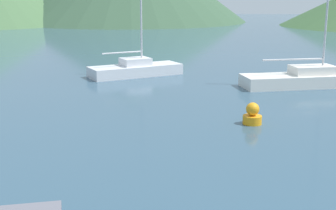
{
  "coord_description": "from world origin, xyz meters",
  "views": [
    {
      "loc": [
        1.56,
        -3.29,
        5.41
      ],
      "look_at": [
        -0.53,
        14.0,
        1.2
      ],
      "focal_mm": 50.0,
      "sensor_mm": 36.0,
      "label": 1
    }
  ],
  "objects": [
    {
      "name": "sailboat_inner",
      "position": [
        -4.27,
        26.95,
        0.46
      ],
      "size": [
        6.18,
        5.17,
        6.88
      ],
      "rotation": [
        0.0,
        0.0,
        0.61
      ],
      "color": "silver",
      "rests_on": "ground_plane"
    },
    {
      "name": "sailboat_middle",
      "position": [
        6.75,
        24.72,
        0.49
      ],
      "size": [
        8.62,
        4.51,
        10.33
      ],
      "rotation": [
        0.0,
        0.0,
        0.31
      ],
      "color": "white",
      "rests_on": "ground_plane"
    },
    {
      "name": "buoy_marker",
      "position": [
        2.81,
        15.99,
        0.38
      ],
      "size": [
        0.8,
        0.8,
        0.92
      ],
      "color": "orange",
      "rests_on": "ground_plane"
    }
  ]
}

